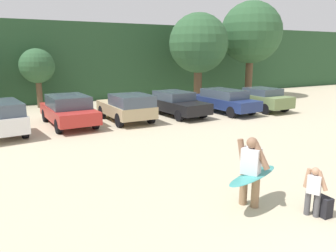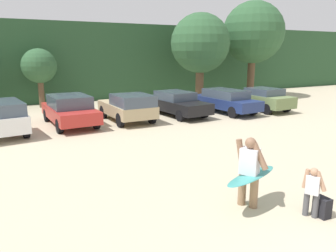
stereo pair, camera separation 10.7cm
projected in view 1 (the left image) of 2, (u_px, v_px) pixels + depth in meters
name	position (u px, v px, depth m)	size (l,w,h in m)	color
hillside_ridge	(58.00, 61.00, 28.45)	(108.00, 12.00, 5.72)	#284C2D
tree_left	(37.00, 66.00, 20.95)	(2.22, 2.22, 3.83)	brown
tree_center	(199.00, 44.00, 23.44)	(4.27, 4.27, 6.36)	brown
tree_center_left	(251.00, 33.00, 25.75)	(4.83, 4.83, 7.52)	brown
parked_car_red	(68.00, 110.00, 16.14)	(2.17, 4.66, 1.51)	#B72D28
parked_car_tan	(127.00, 107.00, 16.97)	(2.07, 3.98, 1.49)	tan
parked_car_black	(175.00, 103.00, 18.79)	(2.24, 4.80, 1.37)	black
parked_car_navy	(224.00, 100.00, 19.62)	(2.11, 4.77, 1.40)	navy
parked_car_olive_green	(259.00, 98.00, 20.53)	(1.97, 4.35, 1.41)	#6B7F4C
person_adult	(251.00, 168.00, 7.56)	(0.51, 0.76, 1.68)	#8C6B4C
person_child	(314.00, 189.00, 7.15)	(0.34, 0.48, 1.13)	#4C4C51
surfboard_teal	(253.00, 175.00, 7.56)	(1.93, 1.11, 0.13)	teal
backpack_dropped	(323.00, 206.00, 7.23)	(0.24, 0.34, 0.45)	black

